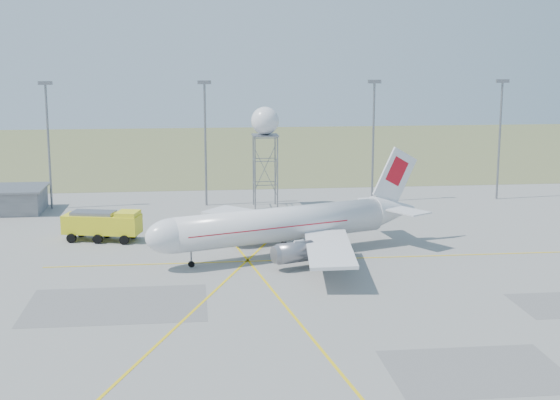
{
  "coord_description": "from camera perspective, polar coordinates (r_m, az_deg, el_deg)",
  "views": [
    {
      "loc": [
        -12.1,
        -61.34,
        25.05
      ],
      "look_at": [
        -0.65,
        40.0,
        5.6
      ],
      "focal_mm": 50.0,
      "sensor_mm": 36.0,
      "label": 1
    }
  ],
  "objects": [
    {
      "name": "fire_truck",
      "position": [
        107.32,
        -12.74,
        -1.89
      ],
      "size": [
        10.79,
        6.08,
        4.11
      ],
      "rotation": [
        0.0,
        0.0,
        -0.25
      ],
      "color": "yellow",
      "rests_on": "ground"
    },
    {
      "name": "ground",
      "position": [
        67.36,
        4.46,
        -11.07
      ],
      "size": [
        400.0,
        400.0,
        0.0
      ],
      "primitive_type": "plane",
      "color": "gray",
      "rests_on": "ground"
    },
    {
      "name": "radar_tower",
      "position": [
        126.58,
        -1.09,
        3.6
      ],
      "size": [
        4.52,
        4.52,
        16.37
      ],
      "color": "slate",
      "rests_on": "ground"
    },
    {
      "name": "airliner_main",
      "position": [
        96.74,
        0.33,
        -1.82
      ],
      "size": [
        36.54,
        34.4,
        12.78
      ],
      "rotation": [
        0.0,
        0.0,
        3.49
      ],
      "color": "silver",
      "rests_on": "ground"
    },
    {
      "name": "mast_b",
      "position": [
        128.02,
        -5.49,
        4.93
      ],
      "size": [
        2.2,
        0.5,
        20.5
      ],
      "color": "slate",
      "rests_on": "ground"
    },
    {
      "name": "grass_strip",
      "position": [
        203.25,
        -2.99,
        3.71
      ],
      "size": [
        400.0,
        120.0,
        0.03
      ],
      "primitive_type": "cube",
      "color": "#475A31",
      "rests_on": "ground"
    },
    {
      "name": "baggage_tug",
      "position": [
        118.26,
        -14.56,
        -1.47
      ],
      "size": [
        2.25,
        1.87,
        1.65
      ],
      "rotation": [
        0.0,
        0.0,
        0.09
      ],
      "color": "#AA1A0C",
      "rests_on": "ground"
    },
    {
      "name": "mast_d",
      "position": [
        138.2,
        15.8,
        5.0
      ],
      "size": [
        2.2,
        0.5,
        20.5
      ],
      "color": "slate",
      "rests_on": "ground"
    },
    {
      "name": "mast_a",
      "position": [
        130.04,
        -16.61,
        4.62
      ],
      "size": [
        2.2,
        0.5,
        20.5
      ],
      "color": "slate",
      "rests_on": "ground"
    },
    {
      "name": "mast_c",
      "position": [
        131.49,
        6.85,
        5.06
      ],
      "size": [
        2.2,
        0.5,
        20.5
      ],
      "color": "slate",
      "rests_on": "ground"
    }
  ]
}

